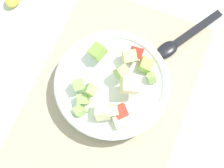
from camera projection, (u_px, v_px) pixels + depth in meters
name	position (u px, v px, depth m)	size (l,w,h in m)	color
ground_plane	(111.00, 93.00, 0.76)	(2.40, 2.40, 0.00)	silver
placemat	(111.00, 93.00, 0.76)	(0.49, 0.34, 0.01)	tan
salad_bowl	(112.00, 85.00, 0.73)	(0.25, 0.25, 0.11)	white
serving_spoon	(179.00, 41.00, 0.80)	(0.18, 0.12, 0.01)	black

